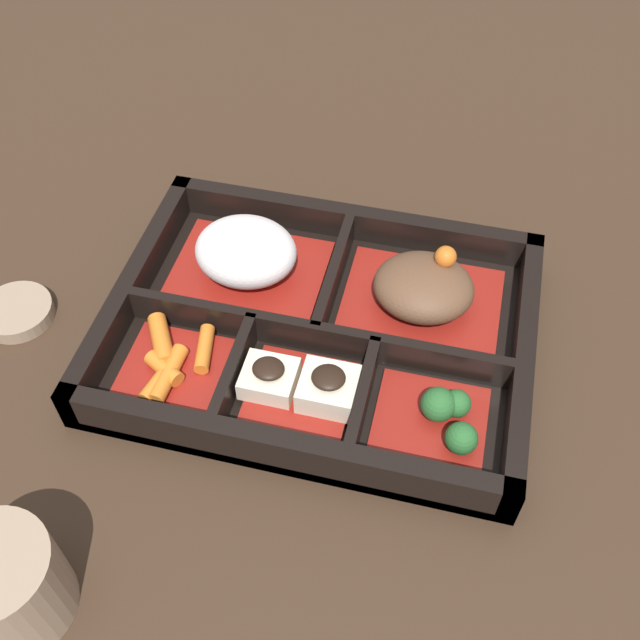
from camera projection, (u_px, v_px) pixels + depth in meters
ground_plane at (320, 340)px, 0.59m from camera, size 3.00×3.00×0.00m
bento_base at (320, 336)px, 0.59m from camera, size 0.32×0.24×0.01m
bento_rim at (319, 329)px, 0.58m from camera, size 0.32×0.24×0.04m
bowl_rice at (246, 256)px, 0.61m from camera, size 0.13×0.10×0.05m
bowl_stew at (423, 291)px, 0.59m from camera, size 0.13×0.10×0.05m
bowl_carrots at (173, 363)px, 0.56m from camera, size 0.08×0.08×0.02m
bowl_tofu at (301, 386)px, 0.54m from camera, size 0.08×0.07×0.03m
bowl_greens at (441, 417)px, 0.52m from camera, size 0.08×0.07×0.03m
tea_cup at (5, 584)px, 0.43m from camera, size 0.07×0.07×0.06m
sauce_dish at (17, 312)px, 0.60m from camera, size 0.06×0.06×0.01m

